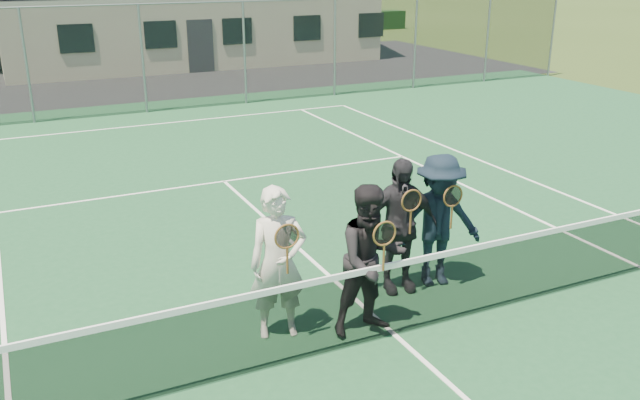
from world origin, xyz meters
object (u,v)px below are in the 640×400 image
object	(u,v)px
player_a	(278,263)
player_c	(398,226)
tennis_net	(396,295)
player_b	(371,260)
player_d	(438,221)

from	to	relation	value
player_a	player_c	world-z (taller)	same
player_a	player_c	distance (m)	1.87
tennis_net	player_a	distance (m)	1.40
player_b	player_c	size ratio (longest dim) A/B	1.00
player_b	tennis_net	bearing A→B (deg)	-48.59
player_b	player_c	bearing A→B (deg)	42.57
tennis_net	player_c	world-z (taller)	player_c
player_a	tennis_net	bearing A→B (deg)	-27.47
player_a	player_c	size ratio (longest dim) A/B	1.00
tennis_net	player_a	world-z (taller)	player_a
player_a	player_b	distance (m)	1.06
player_b	player_d	bearing A→B (deg)	26.25
player_b	player_a	bearing A→B (deg)	158.68
tennis_net	player_b	xyz separation A→B (m)	(-0.21, 0.24, 0.38)
player_a	player_b	bearing A→B (deg)	-21.32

